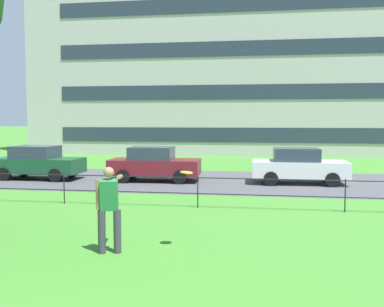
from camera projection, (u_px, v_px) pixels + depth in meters
street_strip at (168, 180)px, 20.28m from camera, size 80.00×7.53×0.01m
park_fence at (129, 185)px, 14.25m from camera, size 31.15×0.04×1.00m
person_thrower at (109, 207)px, 9.18m from camera, size 0.50×0.86×1.80m
frisbee at (186, 172)px, 9.36m from camera, size 0.31×0.31×0.05m
car_dark_green_left at (38, 162)px, 20.55m from camera, size 4.04×1.89×1.54m
car_maroon_center at (154, 164)px, 19.87m from camera, size 4.06×1.93×1.54m
car_white_far_left at (299, 166)px, 19.08m from camera, size 4.03×1.87×1.54m
apartment_building_background at (267, 40)px, 39.03m from camera, size 37.89×14.63×19.39m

